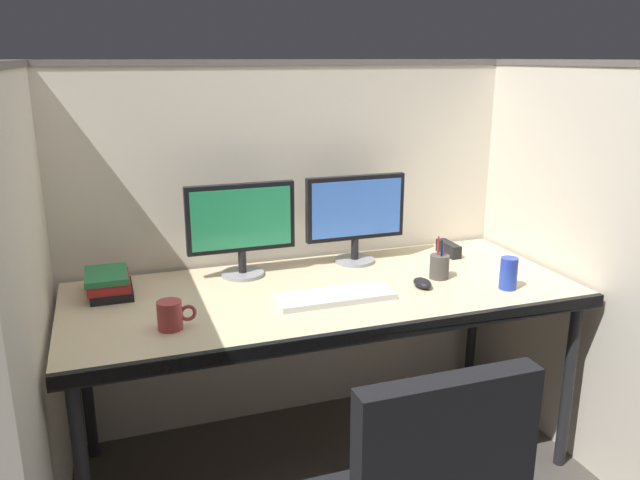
# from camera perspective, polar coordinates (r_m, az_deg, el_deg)

# --- Properties ---
(cubicle_partition_rear) EXTENTS (2.21, 0.06, 1.57)m
(cubicle_partition_rear) POSITION_cam_1_polar(r_m,az_deg,el_deg) (2.78, -2.68, -0.45)
(cubicle_partition_rear) COLOR beige
(cubicle_partition_rear) RESTS_ON ground
(cubicle_partition_left) EXTENTS (0.06, 1.41, 1.57)m
(cubicle_partition_left) POSITION_cam_1_polar(r_m,az_deg,el_deg) (2.17, -24.39, -6.76)
(cubicle_partition_left) COLOR beige
(cubicle_partition_left) RESTS_ON ground
(cubicle_partition_right) EXTENTS (0.06, 1.41, 1.57)m
(cubicle_partition_right) POSITION_cam_1_polar(r_m,az_deg,el_deg) (2.77, 20.89, -1.53)
(cubicle_partition_right) COLOR beige
(cubicle_partition_right) RESTS_ON ground
(desk) EXTENTS (1.90, 0.80, 0.74)m
(desk) POSITION_cam_1_polar(r_m,az_deg,el_deg) (2.40, 0.49, -5.67)
(desk) COLOR beige
(desk) RESTS_ON ground
(monitor_left) EXTENTS (0.43, 0.17, 0.37)m
(monitor_left) POSITION_cam_1_polar(r_m,az_deg,el_deg) (2.49, -7.14, 1.49)
(monitor_left) COLOR gray
(monitor_left) RESTS_ON desk
(monitor_right) EXTENTS (0.43, 0.17, 0.37)m
(monitor_right) POSITION_cam_1_polar(r_m,az_deg,el_deg) (2.65, 3.22, 2.45)
(monitor_right) COLOR gray
(monitor_right) RESTS_ON desk
(keyboard_main) EXTENTS (0.43, 0.15, 0.02)m
(keyboard_main) POSITION_cam_1_polar(r_m,az_deg,el_deg) (2.29, 1.36, -5.13)
(keyboard_main) COLOR silver
(keyboard_main) RESTS_ON desk
(computer_mouse) EXTENTS (0.06, 0.10, 0.04)m
(computer_mouse) POSITION_cam_1_polar(r_m,az_deg,el_deg) (2.44, 9.22, -3.85)
(computer_mouse) COLOR black
(computer_mouse) RESTS_ON desk
(red_stapler) EXTENTS (0.04, 0.15, 0.06)m
(red_stapler) POSITION_cam_1_polar(r_m,az_deg,el_deg) (2.85, 11.52, -0.77)
(red_stapler) COLOR black
(red_stapler) RESTS_ON desk
(book_stack) EXTENTS (0.16, 0.22, 0.09)m
(book_stack) POSITION_cam_1_polar(r_m,az_deg,el_deg) (2.45, -18.51, -3.73)
(book_stack) COLOR black
(book_stack) RESTS_ON desk
(soda_can) EXTENTS (0.07, 0.07, 0.12)m
(soda_can) POSITION_cam_1_polar(r_m,az_deg,el_deg) (2.48, 16.64, -2.90)
(soda_can) COLOR #263FB2
(soda_can) RESTS_ON desk
(coffee_mug) EXTENTS (0.13, 0.08, 0.09)m
(coffee_mug) POSITION_cam_1_polar(r_m,az_deg,el_deg) (2.09, -13.31, -6.61)
(coffee_mug) COLOR #993333
(coffee_mug) RESTS_ON desk
(pen_cup) EXTENTS (0.08, 0.08, 0.17)m
(pen_cup) POSITION_cam_1_polar(r_m,az_deg,el_deg) (2.54, 10.72, -2.35)
(pen_cup) COLOR #4C4742
(pen_cup) RESTS_ON desk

